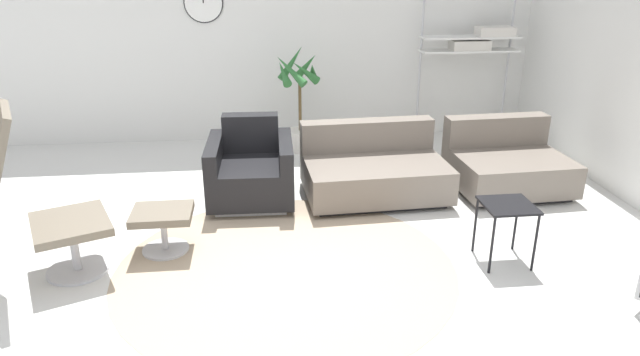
{
  "coord_description": "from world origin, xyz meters",
  "views": [
    {
      "loc": [
        -0.07,
        -3.79,
        2.16
      ],
      "look_at": [
        0.39,
        0.3,
        0.55
      ],
      "focal_mm": 32.0,
      "sensor_mm": 36.0,
      "label": 1
    }
  ],
  "objects_px": {
    "shelf_unit": "(476,42)",
    "potted_plant": "(299,108)",
    "couch_low": "(373,171)",
    "ottoman": "(163,222)",
    "side_table": "(507,212)",
    "armchair_red": "(251,172)",
    "couch_second": "(506,165)",
    "lounge_chair": "(10,178)"
  },
  "relations": [
    {
      "from": "armchair_red",
      "to": "side_table",
      "type": "relative_size",
      "value": 1.84
    },
    {
      "from": "lounge_chair",
      "to": "potted_plant",
      "type": "height_order",
      "value": "lounge_chair"
    },
    {
      "from": "side_table",
      "to": "shelf_unit",
      "type": "distance_m",
      "value": 3.25
    },
    {
      "from": "side_table",
      "to": "couch_low",
      "type": "bearing_deg",
      "value": 117.31
    },
    {
      "from": "shelf_unit",
      "to": "potted_plant",
      "type": "bearing_deg",
      "value": -173.7
    },
    {
      "from": "potted_plant",
      "to": "ottoman",
      "type": "bearing_deg",
      "value": -117.72
    },
    {
      "from": "couch_low",
      "to": "couch_second",
      "type": "distance_m",
      "value": 1.33
    },
    {
      "from": "ottoman",
      "to": "shelf_unit",
      "type": "distance_m",
      "value": 4.37
    },
    {
      "from": "ottoman",
      "to": "side_table",
      "type": "xyz_separation_m",
      "value": [
        2.55,
        -0.45,
        0.16
      ]
    },
    {
      "from": "armchair_red",
      "to": "potted_plant",
      "type": "distance_m",
      "value": 1.55
    },
    {
      "from": "armchair_red",
      "to": "shelf_unit",
      "type": "height_order",
      "value": "shelf_unit"
    },
    {
      "from": "shelf_unit",
      "to": "lounge_chair",
      "type": "bearing_deg",
      "value": -145.19
    },
    {
      "from": "ottoman",
      "to": "lounge_chair",
      "type": "bearing_deg",
      "value": -157.27
    },
    {
      "from": "couch_low",
      "to": "side_table",
      "type": "distance_m",
      "value": 1.57
    },
    {
      "from": "couch_low",
      "to": "ottoman",
      "type": "bearing_deg",
      "value": 24.23
    },
    {
      "from": "couch_second",
      "to": "armchair_red",
      "type": "bearing_deg",
      "value": -2.36
    },
    {
      "from": "armchair_red",
      "to": "side_table",
      "type": "bearing_deg",
      "value": 145.28
    },
    {
      "from": "armchair_red",
      "to": "couch_second",
      "type": "height_order",
      "value": "armchair_red"
    },
    {
      "from": "couch_second",
      "to": "shelf_unit",
      "type": "xyz_separation_m",
      "value": [
        0.21,
        1.64,
        0.96
      ]
    },
    {
      "from": "armchair_red",
      "to": "potted_plant",
      "type": "relative_size",
      "value": 0.71
    },
    {
      "from": "potted_plant",
      "to": "couch_second",
      "type": "bearing_deg",
      "value": -36.07
    },
    {
      "from": "lounge_chair",
      "to": "couch_low",
      "type": "xyz_separation_m",
      "value": [
        2.72,
        1.31,
        -0.56
      ]
    },
    {
      "from": "lounge_chair",
      "to": "shelf_unit",
      "type": "distance_m",
      "value": 5.21
    },
    {
      "from": "armchair_red",
      "to": "couch_second",
      "type": "distance_m",
      "value": 2.5
    },
    {
      "from": "couch_low",
      "to": "armchair_red",
      "type": "bearing_deg",
      "value": -2.55
    },
    {
      "from": "armchair_red",
      "to": "potted_plant",
      "type": "bearing_deg",
      "value": -109.95
    },
    {
      "from": "lounge_chair",
      "to": "couch_second",
      "type": "xyz_separation_m",
      "value": [
        4.05,
        1.32,
        -0.56
      ]
    },
    {
      "from": "couch_low",
      "to": "couch_second",
      "type": "height_order",
      "value": "same"
    },
    {
      "from": "couch_low",
      "to": "side_table",
      "type": "xyz_separation_m",
      "value": [
        0.72,
        -1.39,
        0.17
      ]
    },
    {
      "from": "potted_plant",
      "to": "shelf_unit",
      "type": "bearing_deg",
      "value": 6.3
    },
    {
      "from": "shelf_unit",
      "to": "couch_second",
      "type": "bearing_deg",
      "value": -97.33
    },
    {
      "from": "couch_low",
      "to": "couch_second",
      "type": "bearing_deg",
      "value": 177.81
    },
    {
      "from": "armchair_red",
      "to": "couch_low",
      "type": "xyz_separation_m",
      "value": [
        1.16,
        0.01,
        -0.05
      ]
    },
    {
      "from": "ottoman",
      "to": "side_table",
      "type": "relative_size",
      "value": 0.97
    },
    {
      "from": "couch_low",
      "to": "shelf_unit",
      "type": "bearing_deg",
      "value": -135.78
    },
    {
      "from": "lounge_chair",
      "to": "couch_second",
      "type": "bearing_deg",
      "value": 85.33
    },
    {
      "from": "couch_low",
      "to": "shelf_unit",
      "type": "relative_size",
      "value": 0.69
    },
    {
      "from": "side_table",
      "to": "couch_second",
      "type": "bearing_deg",
      "value": 66.16
    },
    {
      "from": "ottoman",
      "to": "side_table",
      "type": "distance_m",
      "value": 2.6
    },
    {
      "from": "couch_second",
      "to": "ottoman",
      "type": "bearing_deg",
      "value": 13.91
    },
    {
      "from": "couch_low",
      "to": "side_table",
      "type": "height_order",
      "value": "couch_low"
    },
    {
      "from": "ottoman",
      "to": "armchair_red",
      "type": "distance_m",
      "value": 1.15
    }
  ]
}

